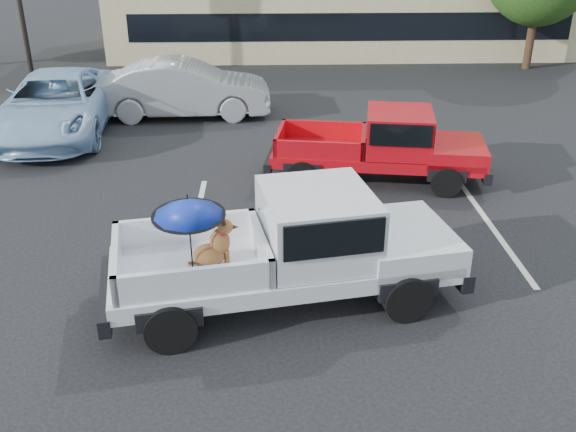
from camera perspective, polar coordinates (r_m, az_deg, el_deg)
The scene contains 7 objects.
ground at distance 11.26m, azimuth 6.08°, elevation -5.49°, with size 90.00×90.00×0.00m, color black.
stripe_left at distance 12.99m, azimuth -8.34°, elevation -1.14°, with size 0.12×5.00×0.01m, color silver.
stripe_right at distance 13.68m, azimuth 17.50°, elevation -0.69°, with size 0.12×5.00×0.01m, color silver.
silver_pickup at distance 10.12m, azimuth 1.26°, elevation -2.30°, with size 5.95×2.96×2.06m.
red_pickup at distance 15.09m, azimuth 9.19°, elevation 6.42°, with size 5.28×2.53×1.67m.
silver_sedan at distance 20.17m, azimuth -9.18°, elevation 11.11°, with size 1.81×5.18×1.71m, color #A7A9AE.
blue_suv at distance 19.40m, azimuth -19.88°, elevation 9.31°, with size 2.79×6.04×1.68m, color #94B8DE.
Camera 1 is at (-1.53, -9.54, 5.78)m, focal length 40.00 mm.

